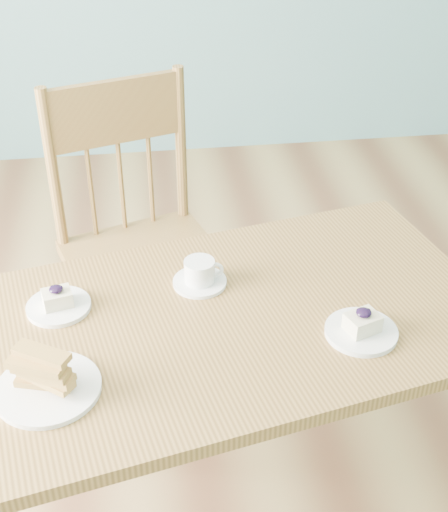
{
  "coord_description": "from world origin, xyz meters",
  "views": [
    {
      "loc": [
        -0.32,
        -1.16,
        1.75
      ],
      "look_at": [
        -0.14,
        0.21,
        0.82
      ],
      "focal_mm": 50.0,
      "sensor_mm": 36.0,
      "label": 1
    }
  ],
  "objects_px": {
    "dining_table": "(231,336)",
    "cheesecake_plate_far": "(58,303)",
    "coffee_cup": "(200,274)",
    "biscotti_plate": "(46,379)",
    "dining_chair": "(140,244)",
    "cheesecake_plate_near": "(362,328)"
  },
  "relations": [
    {
      "from": "biscotti_plate",
      "to": "cheesecake_plate_near",
      "type": "bearing_deg",
      "value": 7.3
    },
    {
      "from": "dining_table",
      "to": "coffee_cup",
      "type": "relative_size",
      "value": 10.15
    },
    {
      "from": "cheesecake_plate_far",
      "to": "biscotti_plate",
      "type": "height_order",
      "value": "biscotti_plate"
    },
    {
      "from": "dining_chair",
      "to": "biscotti_plate",
      "type": "relative_size",
      "value": 4.56
    },
    {
      "from": "dining_table",
      "to": "cheesecake_plate_far",
      "type": "distance_m",
      "value": 0.43
    },
    {
      "from": "dining_chair",
      "to": "cheesecake_plate_far",
      "type": "bearing_deg",
      "value": -129.32
    },
    {
      "from": "coffee_cup",
      "to": "biscotti_plate",
      "type": "bearing_deg",
      "value": -135.22
    },
    {
      "from": "dining_table",
      "to": "cheesecake_plate_near",
      "type": "relative_size",
      "value": 8.23
    },
    {
      "from": "cheesecake_plate_near",
      "to": "dining_table",
      "type": "bearing_deg",
      "value": 159.0
    },
    {
      "from": "dining_chair",
      "to": "biscotti_plate",
      "type": "bearing_deg",
      "value": -122.29
    },
    {
      "from": "cheesecake_plate_far",
      "to": "coffee_cup",
      "type": "distance_m",
      "value": 0.36
    },
    {
      "from": "cheesecake_plate_far",
      "to": "coffee_cup",
      "type": "relative_size",
      "value": 1.14
    },
    {
      "from": "dining_chair",
      "to": "cheesecake_plate_near",
      "type": "distance_m",
      "value": 0.87
    },
    {
      "from": "coffee_cup",
      "to": "biscotti_plate",
      "type": "height_order",
      "value": "biscotti_plate"
    },
    {
      "from": "dining_chair",
      "to": "cheesecake_plate_near",
      "type": "bearing_deg",
      "value": -71.87
    },
    {
      "from": "cheesecake_plate_far",
      "to": "biscotti_plate",
      "type": "xyz_separation_m",
      "value": [
        -0.01,
        -0.28,
        0.02
      ]
    },
    {
      "from": "cheesecake_plate_near",
      "to": "coffee_cup",
      "type": "relative_size",
      "value": 1.23
    },
    {
      "from": "dining_table",
      "to": "cheesecake_plate_near",
      "type": "distance_m",
      "value": 0.32
    },
    {
      "from": "cheesecake_plate_near",
      "to": "coffee_cup",
      "type": "xyz_separation_m",
      "value": [
        -0.35,
        0.25,
        0.01
      ]
    },
    {
      "from": "cheesecake_plate_near",
      "to": "biscotti_plate",
      "type": "distance_m",
      "value": 0.71
    },
    {
      "from": "dining_table",
      "to": "biscotti_plate",
      "type": "bearing_deg",
      "value": -166.38
    },
    {
      "from": "dining_table",
      "to": "biscotti_plate",
      "type": "xyz_separation_m",
      "value": [
        -0.42,
        -0.2,
        0.1
      ]
    }
  ]
}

